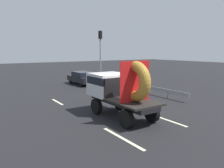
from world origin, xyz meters
The scene contains 9 objects.
ground_plane centered at (0.00, 0.00, 0.00)m, with size 120.00×120.00×0.00m, color black.
flatbed_truck centered at (-0.21, 0.37, 1.63)m, with size 2.02×4.78×3.25m.
distant_sedan centered at (3.33, 12.18, 0.76)m, with size 1.87×4.36×1.42m.
traffic_light centered at (5.70, 12.21, 3.89)m, with size 0.42×0.36×5.98m.
guardrail centered at (5.84, 7.82, 0.53)m, with size 0.10×15.77×0.71m.
lane_dash_left_near centered at (-1.98, -2.59, 0.00)m, with size 2.91×0.16×0.01m, color beige.
lane_dash_left_far centered at (-1.98, 5.52, 0.00)m, with size 2.16×0.16×0.01m, color beige.
lane_dash_right_near centered at (1.56, -2.14, 0.00)m, with size 2.24×0.16×0.01m, color beige.
lane_dash_right_far centered at (1.56, 5.64, 0.00)m, with size 2.17×0.16×0.01m, color beige.
Camera 1 is at (-7.35, -9.87, 3.77)m, focal length 35.15 mm.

